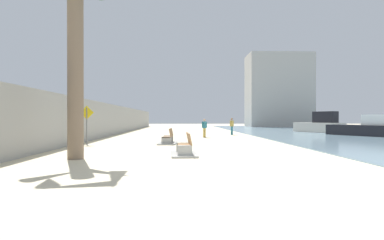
{
  "coord_description": "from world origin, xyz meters",
  "views": [
    {
      "loc": [
        -0.65,
        -10.57,
        1.61
      ],
      "look_at": [
        0.25,
        12.73,
        1.48
      ],
      "focal_mm": 27.68,
      "sensor_mm": 36.0,
      "label": 1
    }
  ],
  "objects_px": {
    "palm_tree": "(74,20)",
    "person_walking": "(204,127)",
    "bench_far": "(168,140)",
    "boat_outer": "(320,125)",
    "pedestrian_sign": "(87,120)",
    "person_standing": "(232,125)",
    "boat_far_left": "(375,128)",
    "bench_near": "(184,150)"
  },
  "relations": [
    {
      "from": "bench_far",
      "to": "person_standing",
      "type": "relative_size",
      "value": 1.29
    },
    {
      "from": "bench_far",
      "to": "person_standing",
      "type": "height_order",
      "value": "person_standing"
    },
    {
      "from": "bench_near",
      "to": "boat_outer",
      "type": "height_order",
      "value": "boat_outer"
    },
    {
      "from": "pedestrian_sign",
      "to": "boat_outer",
      "type": "bearing_deg",
      "value": 33.88
    },
    {
      "from": "palm_tree",
      "to": "boat_far_left",
      "type": "xyz_separation_m",
      "value": [
        21.48,
        13.76,
        -4.77
      ]
    },
    {
      "from": "bench_far",
      "to": "boat_far_left",
      "type": "distance_m",
      "value": 19.35
    },
    {
      "from": "bench_near",
      "to": "boat_outer",
      "type": "relative_size",
      "value": 0.37
    },
    {
      "from": "bench_far",
      "to": "palm_tree",
      "type": "bearing_deg",
      "value": -116.27
    },
    {
      "from": "bench_near",
      "to": "person_standing",
      "type": "relative_size",
      "value": 1.29
    },
    {
      "from": "palm_tree",
      "to": "bench_far",
      "type": "bearing_deg",
      "value": 63.73
    },
    {
      "from": "bench_far",
      "to": "boat_far_left",
      "type": "relative_size",
      "value": 0.28
    },
    {
      "from": "person_standing",
      "to": "pedestrian_sign",
      "type": "xyz_separation_m",
      "value": [
        -10.78,
        -10.26,
        0.52
      ]
    },
    {
      "from": "person_standing",
      "to": "pedestrian_sign",
      "type": "bearing_deg",
      "value": -136.41
    },
    {
      "from": "boat_far_left",
      "to": "person_standing",
      "type": "bearing_deg",
      "value": 166.08
    },
    {
      "from": "palm_tree",
      "to": "bench_far",
      "type": "height_order",
      "value": "palm_tree"
    },
    {
      "from": "palm_tree",
      "to": "bench_near",
      "type": "distance_m",
      "value": 6.93
    },
    {
      "from": "palm_tree",
      "to": "bench_far",
      "type": "relative_size",
      "value": 3.78
    },
    {
      "from": "boat_far_left",
      "to": "pedestrian_sign",
      "type": "bearing_deg",
      "value": -162.61
    },
    {
      "from": "palm_tree",
      "to": "boat_far_left",
      "type": "height_order",
      "value": "palm_tree"
    },
    {
      "from": "boat_far_left",
      "to": "palm_tree",
      "type": "bearing_deg",
      "value": -147.35
    },
    {
      "from": "person_walking",
      "to": "pedestrian_sign",
      "type": "height_order",
      "value": "pedestrian_sign"
    },
    {
      "from": "palm_tree",
      "to": "person_walking",
      "type": "height_order",
      "value": "palm_tree"
    },
    {
      "from": "bench_far",
      "to": "pedestrian_sign",
      "type": "relative_size",
      "value": 0.9
    },
    {
      "from": "palm_tree",
      "to": "boat_outer",
      "type": "height_order",
      "value": "palm_tree"
    },
    {
      "from": "person_standing",
      "to": "boat_outer",
      "type": "distance_m",
      "value": 11.59
    },
    {
      "from": "person_standing",
      "to": "boat_far_left",
      "type": "height_order",
      "value": "boat_far_left"
    },
    {
      "from": "bench_far",
      "to": "person_standing",
      "type": "xyz_separation_m",
      "value": [
        5.81,
        9.91,
        0.74
      ]
    },
    {
      "from": "boat_outer",
      "to": "pedestrian_sign",
      "type": "height_order",
      "value": "pedestrian_sign"
    },
    {
      "from": "bench_near",
      "to": "bench_far",
      "type": "height_order",
      "value": "same"
    },
    {
      "from": "person_walking",
      "to": "boat_far_left",
      "type": "relative_size",
      "value": 0.2
    },
    {
      "from": "palm_tree",
      "to": "bench_near",
      "type": "height_order",
      "value": "palm_tree"
    },
    {
      "from": "person_standing",
      "to": "pedestrian_sign",
      "type": "distance_m",
      "value": 14.89
    },
    {
      "from": "palm_tree",
      "to": "bench_near",
      "type": "xyz_separation_m",
      "value": [
        4.37,
        1.01,
        -5.29
      ]
    },
    {
      "from": "person_standing",
      "to": "bench_far",
      "type": "bearing_deg",
      "value": -120.36
    },
    {
      "from": "person_standing",
      "to": "boat_outer",
      "type": "relative_size",
      "value": 0.29
    },
    {
      "from": "person_walking",
      "to": "boat_far_left",
      "type": "height_order",
      "value": "boat_far_left"
    },
    {
      "from": "palm_tree",
      "to": "pedestrian_sign",
      "type": "relative_size",
      "value": 3.4
    },
    {
      "from": "palm_tree",
      "to": "person_standing",
      "type": "distance_m",
      "value": 19.69
    },
    {
      "from": "boat_outer",
      "to": "boat_far_left",
      "type": "height_order",
      "value": "boat_outer"
    },
    {
      "from": "bench_near",
      "to": "bench_far",
      "type": "bearing_deg",
      "value": 99.33
    },
    {
      "from": "bench_near",
      "to": "person_walking",
      "type": "xyz_separation_m",
      "value": [
        1.85,
        12.01,
        0.68
      ]
    },
    {
      "from": "person_standing",
      "to": "boat_outer",
      "type": "height_order",
      "value": "boat_outer"
    }
  ]
}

